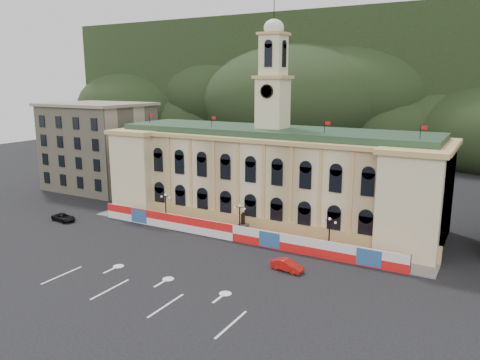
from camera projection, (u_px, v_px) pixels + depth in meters
The scene contains 13 objects.
ground at pixel (171, 277), 56.43m from camera, with size 260.00×260.00×0.00m, color black.
lane_markings at pixel (143, 293), 52.16m from camera, with size 26.00×10.00×0.02m, color white, non-canonical shape.
hill_ridge at pixel (394, 92), 156.33m from camera, with size 230.00×80.00×64.00m.
city_hall at pixel (271, 174), 78.34m from camera, with size 56.20×17.60×37.10m.
side_building_left at pixel (99, 146), 101.44m from camera, with size 21.00×17.00×18.60m.
hoarding_fence at pixel (234, 233), 68.98m from camera, with size 50.00×0.44×2.50m.
pavement at pixel (242, 235), 71.54m from camera, with size 56.00×5.50×0.16m, color slate.
statue at pixel (243, 228), 71.52m from camera, with size 1.40×1.40×3.72m.
lamp_left at pixel (166, 206), 76.98m from camera, with size 1.96×0.44×5.15m.
lamp_center at pixel (240, 218), 70.27m from camera, with size 1.96×0.44×5.15m.
lamp_right at pixel (329, 232), 63.57m from camera, with size 1.96×0.44×5.15m.
red_sedan at pixel (287, 265), 58.32m from camera, with size 4.40×2.05×1.40m, color red.
black_suv at pixel (64, 217), 78.87m from camera, with size 4.79×2.60×1.28m, color black.
Camera 1 is at (33.13, -41.85, 23.32)m, focal length 35.00 mm.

